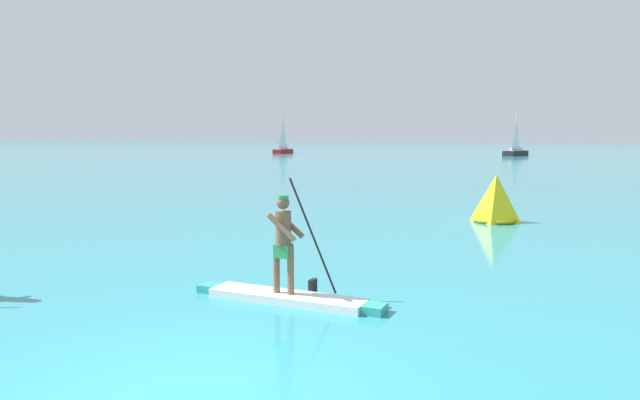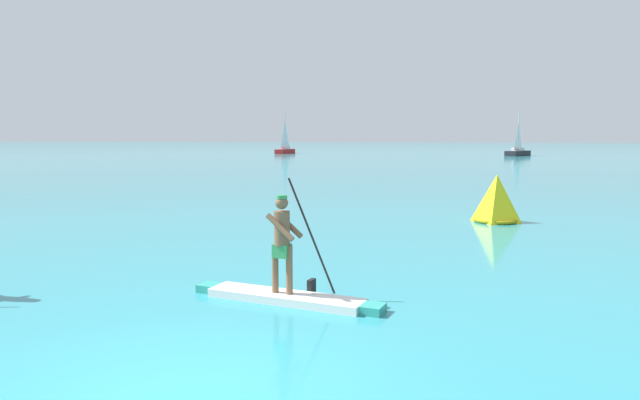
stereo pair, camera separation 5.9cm
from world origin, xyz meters
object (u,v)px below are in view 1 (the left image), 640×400
Objects in this scene: paddleboarder_mid_center at (287,281)px; sailboat_left_horizon at (283,148)px; race_marker_buoy at (496,200)px; sailboat_right_horizon at (516,151)px.

sailboat_left_horizon is (-20.36, 74.40, 0.42)m from paddleboarder_mid_center.
paddleboarder_mid_center is 2.23× the size of race_marker_buoy.
paddleboarder_mid_center is 77.14m from sailboat_left_horizon.
sailboat_right_horizon is (8.46, 61.58, -0.01)m from race_marker_buoy.
sailboat_right_horizon is (12.65, 71.29, 0.32)m from paddleboarder_mid_center.
sailboat_left_horizon is at bearing 117.54° from paddleboarder_mid_center.
sailboat_right_horizon is at bearing 91.25° from sailboat_left_horizon.
paddleboarder_mid_center is at bearing -113.31° from race_marker_buoy.
sailboat_right_horizon reaches higher than race_marker_buoy.
sailboat_left_horizon reaches higher than paddleboarder_mid_center.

